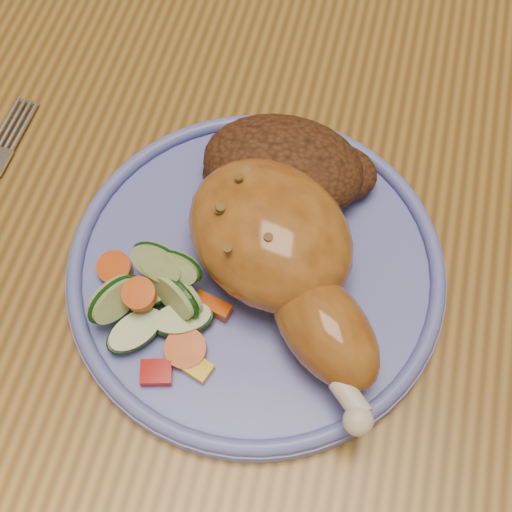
# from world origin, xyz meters

# --- Properties ---
(ground) EXTENTS (4.00, 4.00, 0.00)m
(ground) POSITION_xyz_m (0.00, 0.00, 0.00)
(ground) COLOR brown
(ground) RESTS_ON ground
(dining_table) EXTENTS (0.90, 1.40, 0.75)m
(dining_table) POSITION_xyz_m (0.00, 0.00, 0.67)
(dining_table) COLOR olive
(dining_table) RESTS_ON ground
(plate) EXTENTS (0.25, 0.25, 0.01)m
(plate) POSITION_xyz_m (-0.02, -0.06, 0.76)
(plate) COLOR #5961B3
(plate) RESTS_ON dining_table
(plate_rim) EXTENTS (0.25, 0.25, 0.01)m
(plate_rim) POSITION_xyz_m (-0.02, -0.06, 0.77)
(plate_rim) COLOR #5961B3
(plate_rim) RESTS_ON plate
(chicken_leg) EXTENTS (0.17, 0.18, 0.06)m
(chicken_leg) POSITION_xyz_m (-0.00, -0.06, 0.79)
(chicken_leg) COLOR #A16021
(chicken_leg) RESTS_ON plate
(rice_pilaf) EXTENTS (0.12, 0.08, 0.05)m
(rice_pilaf) POSITION_xyz_m (-0.01, 0.01, 0.78)
(rice_pilaf) COLOR #472511
(rice_pilaf) RESTS_ON plate
(vegetable_pile) EXTENTS (0.09, 0.09, 0.04)m
(vegetable_pile) POSITION_xyz_m (-0.07, -0.10, 0.78)
(vegetable_pile) COLOR #A50A05
(vegetable_pile) RESTS_ON plate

